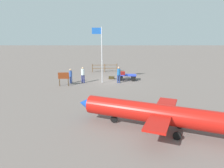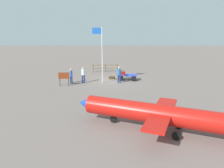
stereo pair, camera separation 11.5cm
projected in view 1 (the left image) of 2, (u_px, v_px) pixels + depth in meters
The scene contains 12 objects.
ground_plane at pixel (113, 81), 23.74m from camera, with size 120.00×120.00×0.00m, color #6E625C.
luggage_cart at pixel (127, 76), 23.89m from camera, with size 2.29×1.41×0.65m.
suitcase_dark at pixel (123, 73), 23.61m from camera, with size 0.49×0.36×0.39m.
suitcase_olive at pixel (122, 73), 24.17m from camera, with size 0.46×0.37×0.31m.
suitcase_grey at pixel (112, 78), 24.50m from camera, with size 0.69×0.45×0.32m.
worker_lead at pixel (119, 73), 22.42m from camera, with size 0.40×0.40×1.80m.
worker_trailing at pixel (83, 74), 22.42m from camera, with size 0.42×0.42×1.76m.
worker_supervisor at pixel (71, 75), 22.35m from camera, with size 0.44×0.44×1.59m.
airplane_near at pixel (158, 114), 11.66m from camera, with size 9.66×5.28×2.76m.
flagpole at pixel (101, 50), 21.76m from camera, with size 1.05×0.10×5.94m.
signboard at pixel (64, 77), 21.16m from camera, with size 1.11×0.11×1.42m.
wooden_fence at pixel (105, 67), 28.63m from camera, with size 3.49×0.38×1.12m.
Camera 1 is at (0.14, 23.09, 5.52)m, focal length 33.31 mm.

